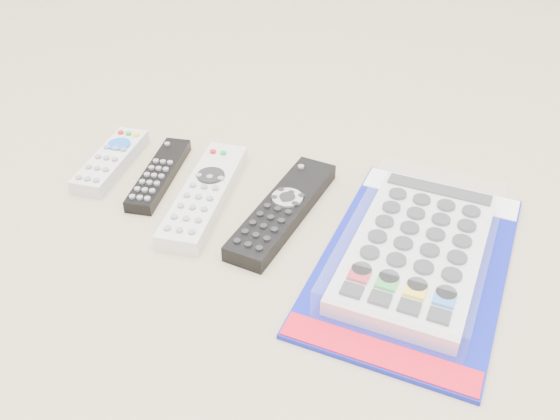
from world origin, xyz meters
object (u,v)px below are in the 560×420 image
(remote_large_black, at_px, (283,210))
(remote_small_grey, at_px, (111,161))
(remote_silver_dvd, at_px, (205,194))
(jumbo_remote_packaged, at_px, (417,248))
(remote_slim_black, at_px, (159,174))

(remote_large_black, bearing_deg, remote_small_grey, -178.72)
(remote_small_grey, distance_m, remote_silver_dvd, 0.17)
(remote_small_grey, xyz_separation_m, jumbo_remote_packaged, (0.45, -0.07, 0.01))
(remote_small_grey, distance_m, remote_slim_black, 0.08)
(remote_large_black, distance_m, jumbo_remote_packaged, 0.18)
(remote_small_grey, height_order, remote_slim_black, remote_small_grey)
(jumbo_remote_packaged, bearing_deg, remote_slim_black, 175.99)
(remote_small_grey, bearing_deg, jumbo_remote_packaged, -11.57)
(remote_slim_black, xyz_separation_m, remote_large_black, (0.19, -0.03, 0.00))
(remote_small_grey, bearing_deg, remote_large_black, -10.33)
(remote_large_black, relative_size, jumbo_remote_packaged, 0.64)
(remote_slim_black, bearing_deg, remote_small_grey, 167.97)
(remote_small_grey, relative_size, remote_slim_black, 0.92)
(remote_large_black, bearing_deg, jumbo_remote_packaged, -1.84)
(remote_silver_dvd, xyz_separation_m, jumbo_remote_packaged, (0.29, -0.03, 0.01))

